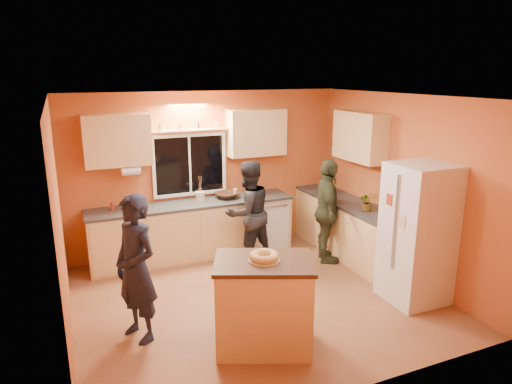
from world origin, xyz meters
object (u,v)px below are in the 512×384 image
island (264,303)px  person_left (136,269)px  refrigerator (418,234)px  person_center (248,213)px  person_right (327,211)px

island → person_left: size_ratio=0.74×
refrigerator → person_center: (-1.52, 1.95, -0.09)m
person_right → person_left: bearing=131.4°
refrigerator → person_left: refrigerator is taller
island → person_center: person_center is taller
person_right → refrigerator: bearing=-142.7°
refrigerator → person_left: (-3.43, 0.50, -0.07)m
refrigerator → island: (-2.23, -0.21, -0.39)m
person_center → refrigerator: bearing=114.1°
refrigerator → person_right: 1.57m
island → person_center: size_ratio=0.76×
island → person_right: 2.54m
refrigerator → person_center: bearing=128.0°
island → person_right: (1.84, 1.72, 0.31)m
island → refrigerator: bearing=28.5°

